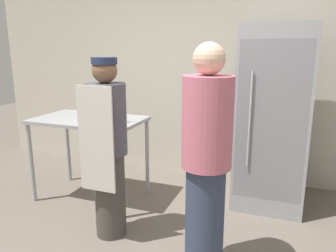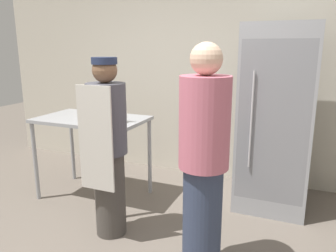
# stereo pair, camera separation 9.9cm
# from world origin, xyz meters

# --- Properties ---
(back_wall) EXTENTS (6.40, 0.12, 2.88)m
(back_wall) POSITION_xyz_m (0.00, 2.27, 1.44)
(back_wall) COLOR beige
(back_wall) RESTS_ON ground_plane
(refrigerator) EXTENTS (0.71, 0.73, 1.91)m
(refrigerator) POSITION_xyz_m (0.88, 1.62, 0.95)
(refrigerator) COLOR #9EA0A5
(refrigerator) RESTS_ON ground_plane
(prep_counter) EXTENTS (1.18, 0.71, 0.92)m
(prep_counter) POSITION_xyz_m (-1.02, 1.06, 0.82)
(prep_counter) COLOR #9EA0A5
(prep_counter) RESTS_ON ground_plane
(donut_box) EXTENTS (0.26, 0.20, 0.24)m
(donut_box) POSITION_xyz_m (-0.67, 0.92, 0.97)
(donut_box) COLOR silver
(donut_box) RESTS_ON prep_counter
(blender_pitcher) EXTENTS (0.13, 0.13, 0.27)m
(blender_pitcher) POSITION_xyz_m (-1.02, 1.04, 1.04)
(blender_pitcher) COLOR #99999E
(blender_pitcher) RESTS_ON prep_counter
(person_baker) EXTENTS (0.34, 0.36, 1.60)m
(person_baker) POSITION_xyz_m (-0.43, 0.46, 0.83)
(person_baker) COLOR #47423D
(person_baker) RESTS_ON ground_plane
(person_customer) EXTENTS (0.36, 0.36, 1.72)m
(person_customer) POSITION_xyz_m (0.49, 0.30, 0.88)
(person_customer) COLOR #333D56
(person_customer) RESTS_ON ground_plane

